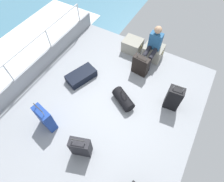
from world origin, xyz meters
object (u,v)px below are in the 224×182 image
at_px(passenger_seated, 153,46).
at_px(suitcase_3, 173,98).
at_px(cargo_crate_1, 153,52).
at_px(suitcase_2, 45,118).
at_px(cargo_crate_0, 132,45).
at_px(suitcase_1, 140,65).
at_px(suitcase_5, 81,76).
at_px(duffel_bag, 123,99).
at_px(suitcase_4, 81,147).

relative_size(passenger_seated, suitcase_3, 1.35).
distance_m(cargo_crate_1, suitcase_3, 1.73).
height_order(passenger_seated, suitcase_2, passenger_seated).
relative_size(cargo_crate_0, cargo_crate_1, 1.00).
xyz_separation_m(suitcase_1, suitcase_5, (-1.30, -0.99, -0.18)).
height_order(cargo_crate_0, cargo_crate_1, cargo_crate_1).
relative_size(cargo_crate_1, suitcase_3, 0.71).
height_order(cargo_crate_0, suitcase_1, suitcase_1).
bearing_deg(suitcase_5, duffel_bag, -4.65).
height_order(cargo_crate_0, suitcase_5, cargo_crate_0).
bearing_deg(suitcase_1, passenger_seated, 82.29).
bearing_deg(cargo_crate_0, suitcase_1, -50.95).
bearing_deg(cargo_crate_1, suitcase_4, -93.30).
relative_size(passenger_seated, suitcase_2, 1.34).
relative_size(cargo_crate_0, suitcase_5, 0.65).
relative_size(passenger_seated, suitcase_1, 1.62).
xyz_separation_m(suitcase_4, duffel_bag, (0.18, 1.53, -0.15)).
distance_m(cargo_crate_0, suitcase_4, 3.39).
distance_m(cargo_crate_0, duffel_bag, 1.94).
distance_m(suitcase_4, suitcase_5, 2.03).
relative_size(suitcase_1, suitcase_2, 0.83).
bearing_deg(suitcase_1, duffel_bag, -86.89).
height_order(suitcase_1, duffel_bag, suitcase_1).
relative_size(cargo_crate_0, duffel_bag, 0.85).
distance_m(cargo_crate_1, suitcase_5, 2.22).
distance_m(cargo_crate_1, suitcase_1, 0.76).
bearing_deg(suitcase_4, suitcase_1, 87.42).
distance_m(suitcase_1, suitcase_3, 1.28).
height_order(cargo_crate_1, passenger_seated, passenger_seated).
xyz_separation_m(cargo_crate_1, duffel_bag, (-0.02, -1.86, -0.06)).
height_order(suitcase_1, suitcase_4, suitcase_4).
bearing_deg(duffel_bag, suitcase_5, 175.35).
bearing_deg(passenger_seated, suitcase_3, -48.21).
relative_size(cargo_crate_1, passenger_seated, 0.52).
distance_m(suitcase_2, suitcase_5, 1.54).
relative_size(suitcase_4, suitcase_5, 0.82).
distance_m(cargo_crate_0, passenger_seated, 0.79).
bearing_deg(cargo_crate_0, suitcase_5, -112.59).
xyz_separation_m(passenger_seated, suitcase_3, (1.05, -1.18, -0.24)).
bearing_deg(cargo_crate_1, duffel_bag, -90.51).
bearing_deg(suitcase_2, duffel_bag, 48.84).
xyz_separation_m(suitcase_2, suitcase_5, (-0.13, 1.52, -0.22)).
height_order(suitcase_3, duffel_bag, suitcase_3).
height_order(cargo_crate_1, suitcase_4, suitcase_4).
xyz_separation_m(cargo_crate_0, suitcase_3, (1.71, -1.33, 0.16)).
xyz_separation_m(cargo_crate_1, suitcase_4, (-0.20, -3.39, 0.09)).
bearing_deg(suitcase_1, suitcase_2, -114.97).
xyz_separation_m(passenger_seated, suitcase_1, (-0.08, -0.57, -0.30)).
bearing_deg(cargo_crate_1, suitcase_5, -128.24).
bearing_deg(suitcase_5, cargo_crate_0, 67.41).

